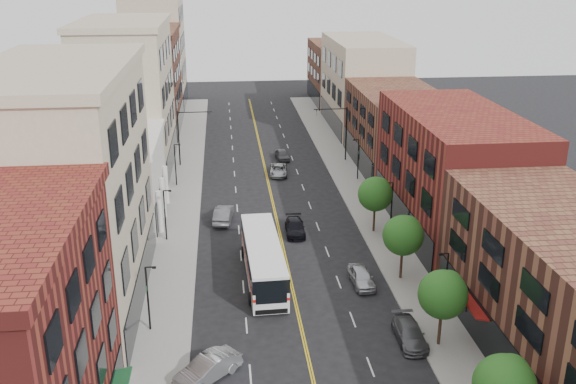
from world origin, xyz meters
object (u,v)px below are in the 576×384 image
object	(u,v)px
car_angle_b	(208,368)
car_lane_b	(278,170)
car_parked_far	(362,277)
car_parked_mid	(410,333)
car_lane_behind	(223,214)
car_lane_a	(295,227)
city_bus	(263,257)
car_lane_c	(282,155)

from	to	relation	value
car_angle_b	car_lane_b	world-z (taller)	car_angle_b
car_parked_far	car_lane_b	xyz separation A→B (m)	(-4.30, 29.59, -0.07)
car_parked_mid	car_lane_behind	world-z (taller)	car_lane_behind
car_parked_far	car_lane_a	bearing A→B (deg)	107.36
car_lane_behind	car_parked_mid	bearing A→B (deg)	125.94
city_bus	car_lane_b	world-z (taller)	city_bus
car_parked_mid	car_angle_b	bearing A→B (deg)	-167.80
car_lane_a	car_parked_mid	bearing A→B (deg)	-71.58
city_bus	car_parked_mid	xyz separation A→B (m)	(9.65, -10.73, -1.27)
car_angle_b	car_lane_c	xyz separation A→B (m)	(9.31, 47.63, -0.10)
car_lane_a	car_lane_b	size ratio (longest dim) A/B	0.99
car_parked_mid	car_lane_b	size ratio (longest dim) A/B	0.99
car_lane_behind	car_lane_c	world-z (taller)	car_lane_behind
car_parked_far	city_bus	bearing A→B (deg)	161.97
city_bus	car_lane_c	size ratio (longest dim) A/B	3.28
car_angle_b	car_lane_b	xyz separation A→B (m)	(8.23, 41.13, -0.14)
car_parked_mid	car_lane_b	distance (m)	38.74
car_parked_mid	car_lane_c	distance (m)	45.04
car_parked_mid	car_lane_a	xyz separation A→B (m)	(-5.90, 19.79, -0.00)
car_angle_b	car_lane_behind	xyz separation A→B (m)	(1.23, 26.53, 0.02)
car_parked_mid	car_lane_behind	distance (m)	26.97
city_bus	car_lane_behind	distance (m)	13.40
car_lane_behind	car_lane_a	distance (m)	8.01
car_lane_behind	car_lane_c	size ratio (longest dim) A/B	1.22
city_bus	car_lane_c	world-z (taller)	city_bus
car_lane_a	car_lane_c	xyz separation A→B (m)	(1.08, 25.00, 0.01)
car_parked_far	car_lane_behind	distance (m)	18.77
car_angle_b	car_parked_far	size ratio (longest dim) A/B	1.13
car_parked_far	car_lane_a	size ratio (longest dim) A/B	0.92
car_lane_b	car_lane_c	xyz separation A→B (m)	(1.08, 6.50, 0.03)
car_angle_b	car_lane_a	distance (m)	24.08
city_bus	car_lane_behind	xyz separation A→B (m)	(-3.25, 12.95, -1.14)
car_lane_behind	car_lane_a	size ratio (longest dim) A/B	1.06
car_parked_far	car_lane_c	size ratio (longest dim) A/B	1.06
car_parked_mid	car_parked_far	distance (m)	8.85
city_bus	car_parked_mid	world-z (taller)	city_bus
city_bus	car_lane_behind	size ratio (longest dim) A/B	2.70
city_bus	car_parked_mid	size ratio (longest dim) A/B	2.84
car_lane_c	car_parked_mid	bearing A→B (deg)	-89.79
car_lane_a	car_parked_far	bearing A→B (deg)	-66.99
car_lane_b	car_lane_c	world-z (taller)	car_lane_c
city_bus	car_angle_b	size ratio (longest dim) A/B	2.76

